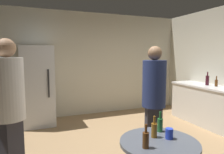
# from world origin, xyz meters

# --- Properties ---
(wall_back) EXTENTS (5.32, 0.06, 2.70)m
(wall_back) POSITION_xyz_m (0.00, 2.63, 1.35)
(wall_back) COLOR beige
(wall_back) RESTS_ON ground_plane
(refrigerator) EXTENTS (0.70, 0.68, 1.80)m
(refrigerator) POSITION_xyz_m (-1.33, 2.20, 0.90)
(refrigerator) COLOR silver
(refrigerator) RESTS_ON ground_plane
(kitchen_counter) EXTENTS (0.64, 2.13, 0.90)m
(kitchen_counter) POSITION_xyz_m (2.28, 0.63, 0.45)
(kitchen_counter) COLOR beige
(kitchen_counter) RESTS_ON ground_plane
(wine_bottle_on_counter) EXTENTS (0.08, 0.08, 0.31)m
(wine_bottle_on_counter) POSITION_xyz_m (2.32, 0.86, 1.02)
(wine_bottle_on_counter) COLOR #3F141E
(wine_bottle_on_counter) RESTS_ON kitchen_counter
(beer_bottle_on_counter) EXTENTS (0.06, 0.06, 0.23)m
(beer_bottle_on_counter) POSITION_xyz_m (2.35, 0.64, 0.98)
(beer_bottle_on_counter) COLOR #593314
(beer_bottle_on_counter) RESTS_ON kitchen_counter
(foreground_table) EXTENTS (0.80, 0.80, 0.73)m
(foreground_table) POSITION_xyz_m (-0.29, -0.99, 0.63)
(foreground_table) COLOR #4C515B
(foreground_table) RESTS_ON ground_plane
(beer_bottle_amber) EXTENTS (0.06, 0.06, 0.23)m
(beer_bottle_amber) POSITION_xyz_m (-0.29, -0.88, 0.82)
(beer_bottle_amber) COLOR #8C5919
(beer_bottle_amber) RESTS_ON foreground_table
(beer_bottle_brown) EXTENTS (0.06, 0.06, 0.23)m
(beer_bottle_brown) POSITION_xyz_m (-0.50, -1.07, 0.82)
(beer_bottle_brown) COLOR #593314
(beer_bottle_brown) RESTS_ON foreground_table
(beer_bottle_green) EXTENTS (0.06, 0.06, 0.23)m
(beer_bottle_green) POSITION_xyz_m (-0.13, -0.77, 0.82)
(beer_bottle_green) COLOR #26662D
(beer_bottle_green) RESTS_ON foreground_table
(plastic_cup_blue) EXTENTS (0.08, 0.08, 0.11)m
(plastic_cup_blue) POSITION_xyz_m (-0.16, -0.97, 0.79)
(plastic_cup_blue) COLOR blue
(plastic_cup_blue) RESTS_ON foreground_table
(person_in_white_shirt) EXTENTS (0.48, 0.48, 1.78)m
(person_in_white_shirt) POSITION_xyz_m (-1.71, -0.15, 1.05)
(person_in_white_shirt) COLOR #2D2D38
(person_in_white_shirt) RESTS_ON ground_plane
(person_in_navy_shirt) EXTENTS (0.43, 0.43, 1.73)m
(person_in_navy_shirt) POSITION_xyz_m (0.18, -0.17, 1.01)
(person_in_navy_shirt) COLOR #2D2D38
(person_in_navy_shirt) RESTS_ON ground_plane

